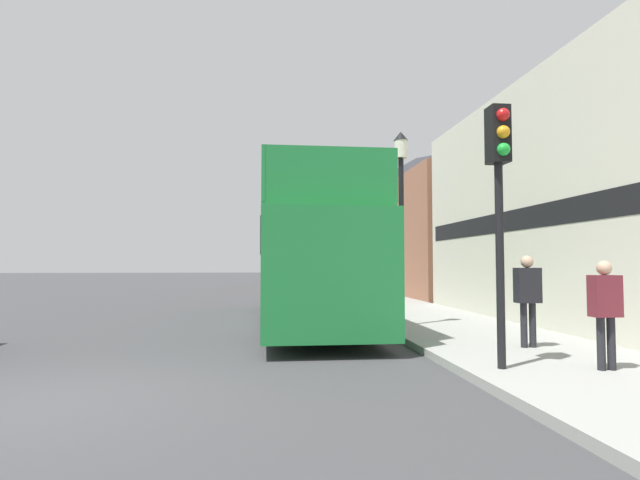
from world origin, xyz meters
The scene contains 12 objects.
ground_plane centered at (0.00, 21.00, 0.00)m, with size 144.00×144.00×0.00m, color #3D3D3F.
sidewalk centered at (7.22, 18.00, 0.07)m, with size 3.61×108.00×0.14m.
pub_white_frontage centered at (12.02, 5.47, 3.21)m, with size 6.01×13.92×6.41m.
brick_terrace_rear centered at (12.03, 24.10, 4.18)m, with size 6.00×22.20×8.35m.
tour_bus centered at (3.73, 8.05, 1.73)m, with size 2.56×11.41×3.81m.
parked_car_ahead_of_bus centered at (4.25, 17.26, 0.73)m, with size 2.09×4.55×1.58m.
pedestrian_nearest centered at (7.42, 0.43, 1.08)m, with size 0.41×0.23×1.56m.
pedestrian_second centered at (7.33, 2.39, 1.14)m, with size 0.44×0.24×1.67m.
traffic_signal centered at (5.98, 0.67, 2.96)m, with size 0.28×0.42×3.85m.
lamp_post_nearest centered at (5.93, 5.80, 3.47)m, with size 0.35×0.35×4.84m.
lamp_post_second centered at (5.83, 15.23, 3.38)m, with size 0.35×0.35×4.70m.
lamp_post_third centered at (5.79, 24.66, 3.68)m, with size 0.35×0.35×5.19m.
Camera 1 is at (2.55, -6.27, 1.65)m, focal length 28.00 mm.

